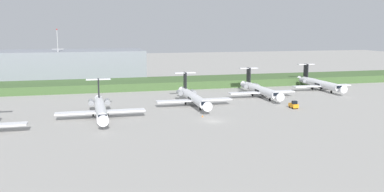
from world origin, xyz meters
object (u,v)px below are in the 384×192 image
(regional_jet_second, at_px, (100,108))
(regional_jet_fifth, at_px, (319,83))
(regional_jet_fourth, at_px, (260,90))
(safety_cone_front_marker, at_px, (202,116))
(regional_jet_third, at_px, (193,97))
(baggage_tug, at_px, (294,105))
(antenna_mast, at_px, (59,63))

(regional_jet_second, bearing_deg, regional_jet_fifth, 19.74)
(regional_jet_fourth, bearing_deg, regional_jet_second, -159.38)
(regional_jet_second, bearing_deg, safety_cone_front_marker, -13.13)
(regional_jet_third, relative_size, baggage_tug, 9.69)
(antenna_mast, relative_size, baggage_tug, 7.11)
(regional_jet_fifth, distance_m, antenna_mast, 101.42)
(regional_jet_second, distance_m, safety_cone_front_marker, 26.84)
(baggage_tug, xyz_separation_m, safety_cone_front_marker, (-29.01, -4.92, -0.73))
(regional_jet_fifth, relative_size, baggage_tug, 9.69)
(regional_jet_second, distance_m, regional_jet_third, 29.82)
(regional_jet_second, bearing_deg, regional_jet_fourth, 20.62)
(regional_jet_second, bearing_deg, antenna_mast, 102.13)
(regional_jet_third, bearing_deg, safety_cone_front_marker, -95.99)
(regional_jet_third, distance_m, safety_cone_front_marker, 17.06)
(regional_jet_fifth, bearing_deg, regional_jet_second, -160.26)
(regional_jet_second, relative_size, regional_jet_fifth, 1.00)
(regional_jet_second, height_order, baggage_tug, regional_jet_second)
(antenna_mast, bearing_deg, safety_cone_front_marker, -60.23)
(regional_jet_fifth, xyz_separation_m, safety_cone_front_marker, (-55.68, -35.41, -2.26))
(regional_jet_fourth, height_order, antenna_mast, antenna_mast)
(safety_cone_front_marker, bearing_deg, antenna_mast, 119.77)
(regional_jet_second, height_order, regional_jet_fifth, same)
(baggage_tug, bearing_deg, regional_jet_fourth, 93.78)
(regional_jet_second, xyz_separation_m, regional_jet_fifth, (81.73, 29.33, 0.00))
(regional_jet_third, xyz_separation_m, regional_jet_fourth, (25.83, 9.45, 0.00))
(regional_jet_third, bearing_deg, regional_jet_fifth, 19.02)
(regional_jet_fourth, xyz_separation_m, safety_cone_front_marker, (-27.60, -26.27, -2.26))
(regional_jet_third, bearing_deg, antenna_mast, 128.26)
(regional_jet_third, xyz_separation_m, antenna_mast, (-41.42, 52.51, 6.92))
(baggage_tug, bearing_deg, antenna_mast, 136.83)
(regional_jet_fourth, distance_m, safety_cone_front_marker, 38.17)
(antenna_mast, xyz_separation_m, safety_cone_front_marker, (39.65, -69.33, -9.18))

